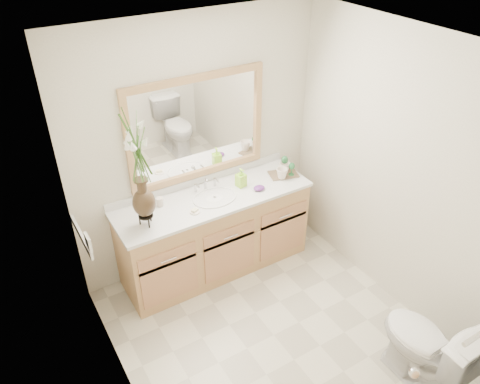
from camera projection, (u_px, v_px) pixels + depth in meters
floor at (274, 335)px, 3.96m from camera, size 2.60×2.60×0.00m
ceiling at (290, 52)px, 2.65m from camera, size 2.40×2.60×0.02m
wall_back at (197, 148)px, 4.24m from camera, size 2.40×0.02×2.40m
wall_front at (429, 353)px, 2.37m from camera, size 2.40×0.02×2.40m
wall_left at (116, 284)px, 2.79m from camera, size 0.02×2.60×2.40m
wall_right at (400, 176)px, 3.82m from camera, size 0.02×2.60×2.40m
vanity at (215, 234)px, 4.47m from camera, size 1.80×0.55×0.80m
counter at (214, 198)px, 4.24m from camera, size 1.84×0.57×0.03m
sink at (215, 203)px, 4.25m from camera, size 0.38×0.34×0.23m
mirror at (197, 128)px, 4.11m from camera, size 1.32×0.04×0.97m
switch_plate at (88, 242)px, 3.46m from camera, size 0.02×0.12×0.12m
toilet at (427, 348)px, 3.41m from camera, size 0.42×0.75×0.74m
flower_vase at (138, 159)px, 3.55m from camera, size 0.22×0.22×0.91m
tumbler at (160, 202)px, 4.10m from camera, size 0.06×0.06×0.08m
soap_dish at (195, 211)px, 4.03m from camera, size 0.09×0.09×0.03m
soap_bottle at (241, 178)px, 4.35m from camera, size 0.09×0.09×0.16m
purple_dish at (259, 188)px, 4.32m from camera, size 0.12×0.10×0.04m
tray at (283, 174)px, 4.55m from camera, size 0.31×0.25×0.01m
mug_left at (282, 173)px, 4.45m from camera, size 0.12×0.11×0.11m
mug_right at (285, 167)px, 4.55m from camera, size 0.14×0.14×0.11m
goblet_front at (292, 167)px, 4.48m from camera, size 0.06×0.06×0.13m
goblet_back at (285, 161)px, 4.56m from camera, size 0.07×0.07×0.15m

